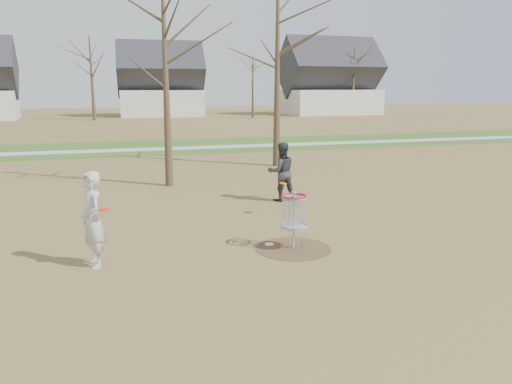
% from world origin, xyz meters
% --- Properties ---
extents(ground, '(160.00, 160.00, 0.00)m').
position_xyz_m(ground, '(0.00, 0.00, 0.00)').
color(ground, brown).
rests_on(ground, ground).
extents(green_band, '(160.00, 8.00, 0.01)m').
position_xyz_m(green_band, '(0.00, 21.00, 0.01)').
color(green_band, '#2D5119').
rests_on(green_band, ground).
extents(footpath, '(160.00, 1.50, 0.01)m').
position_xyz_m(footpath, '(0.00, 20.00, 0.01)').
color(footpath, '#9E9E99').
rests_on(footpath, green_band).
extents(dirt_circle, '(1.80, 1.80, 0.01)m').
position_xyz_m(dirt_circle, '(0.00, 0.00, 0.01)').
color(dirt_circle, '#47331E').
rests_on(dirt_circle, ground).
extents(player_standing, '(0.70, 0.87, 2.06)m').
position_xyz_m(player_standing, '(-4.50, 0.06, 1.03)').
color(player_standing, '#B9B9B9').
rests_on(player_standing, ground).
extents(player_throwing, '(0.96, 0.74, 1.97)m').
position_xyz_m(player_throwing, '(1.34, 4.89, 0.98)').
color(player_throwing, '#313236').
rests_on(player_throwing, ground).
extents(disc_grounded, '(0.22, 0.22, 0.02)m').
position_xyz_m(disc_grounded, '(-0.47, 0.42, 0.02)').
color(disc_grounded, white).
rests_on(disc_grounded, dirt_circle).
extents(discs_in_play, '(5.19, 3.39, 0.36)m').
position_xyz_m(discs_in_play, '(-1.63, 1.45, 1.14)').
color(discs_in_play, orange).
rests_on(discs_in_play, ground).
extents(disc_golf_basket, '(0.64, 0.64, 1.35)m').
position_xyz_m(disc_golf_basket, '(0.00, 0.00, 0.91)').
color(disc_golf_basket, '#9EA3AD').
rests_on(disc_golf_basket, ground).
extents(bare_trees, '(52.62, 44.98, 9.00)m').
position_xyz_m(bare_trees, '(1.78, 35.79, 5.35)').
color(bare_trees, '#382B1E').
rests_on(bare_trees, ground).
extents(houses_row, '(56.51, 10.01, 7.26)m').
position_xyz_m(houses_row, '(4.32, 52.56, 3.52)').
color(houses_row, silver).
rests_on(houses_row, ground).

